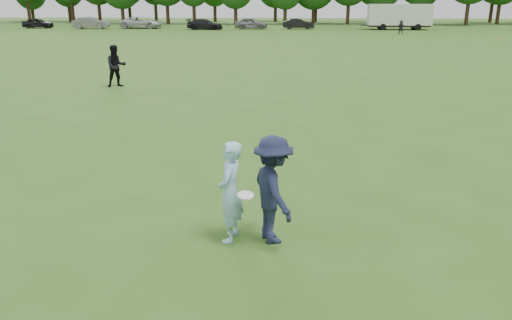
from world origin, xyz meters
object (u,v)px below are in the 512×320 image
object	(u,v)px
player_far_d	(401,27)
car_c	(141,23)
car_d	(205,24)
car_e	(251,23)
cargo_trailer	(399,16)
thrower	(230,192)
car_b	(91,23)
player_far_a	(116,66)
defender	(273,190)
field_cone	(500,38)
car_f	(298,24)
car_a	(38,23)

from	to	relation	value
player_far_d	car_c	size ratio (longest dim) A/B	0.28
car_d	car_e	size ratio (longest dim) A/B	1.07
cargo_trailer	car_d	bearing A→B (deg)	-176.23
thrower	car_b	size ratio (longest dim) A/B	0.37
player_far_a	car_e	distance (m)	45.74
defender	field_cone	size ratio (longest dim) A/B	6.09
thrower	defender	bearing A→B (deg)	98.08
car_e	car_f	size ratio (longest dim) A/B	1.05
thrower	cargo_trailer	xyz separation A→B (m)	(14.61, 60.68, 0.91)
defender	cargo_trailer	bearing A→B (deg)	-36.87
car_c	cargo_trailer	bearing A→B (deg)	-87.86
player_far_d	car_e	distance (m)	19.67
defender	car_d	world-z (taller)	defender
car_e	cargo_trailer	xyz separation A→B (m)	(19.25, 0.07, 1.04)
car_b	field_cone	world-z (taller)	car_b
player_far_a	thrower	bearing A→B (deg)	-95.23
player_far_d	car_e	world-z (taller)	player_far_d
player_far_a	car_b	bearing A→B (deg)	82.36
defender	car_d	xyz separation A→B (m)	(-11.31, 58.99, -0.24)
thrower	car_d	world-z (taller)	thrower
car_a	car_f	distance (m)	35.54
car_d	cargo_trailer	xyz separation A→B (m)	(25.21, 1.66, 1.10)
player_far_d	car_d	distance (m)	24.75
thrower	car_f	xyz separation A→B (m)	(1.61, 61.06, -0.18)
defender	car_b	xyz separation A→B (m)	(-26.84, 59.61, -0.15)
thrower	car_a	distance (m)	69.44
defender	car_f	bearing A→B (deg)	-24.81
car_c	car_d	xyz separation A→B (m)	(9.01, -1.92, -0.09)
defender	car_c	xyz separation A→B (m)	(-20.33, 60.92, -0.15)
car_a	player_far_d	bearing A→B (deg)	-103.96
cargo_trailer	field_cone	bearing A→B (deg)	-64.92
car_b	car_e	xyz separation A→B (m)	(21.49, 0.97, -0.03)
car_c	car_e	world-z (taller)	car_c
thrower	car_c	xyz separation A→B (m)	(-19.62, 60.94, -0.09)
car_e	cargo_trailer	world-z (taller)	cargo_trailer
player_far_a	player_far_d	xyz separation A→B (m)	(20.37, 37.52, -0.18)
player_far_a	car_c	bearing A→B (deg)	74.52
player_far_a	defender	bearing A→B (deg)	-93.01
field_cone	car_b	bearing A→B (deg)	163.55
defender	car_f	distance (m)	61.04
defender	field_cone	world-z (taller)	defender
car_c	cargo_trailer	distance (m)	34.24
field_cone	cargo_trailer	world-z (taller)	cargo_trailer
car_d	field_cone	bearing A→B (deg)	-106.91
defender	car_a	distance (m)	69.77
car_e	car_d	bearing A→B (deg)	105.52
thrower	player_far_a	distance (m)	16.54
car_d	cargo_trailer	distance (m)	25.29
field_cone	cargo_trailer	distance (m)	16.82
car_a	cargo_trailer	xyz separation A→B (m)	(48.54, 0.09, 1.09)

